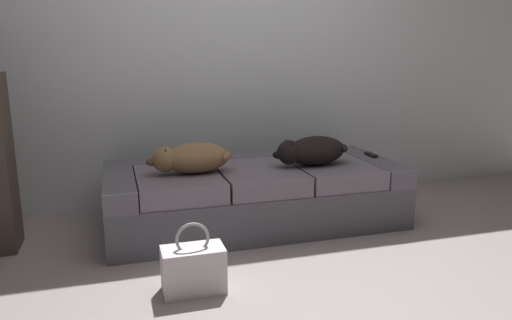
% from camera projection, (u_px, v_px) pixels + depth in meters
% --- Properties ---
extents(ground_plane, '(10.00, 10.00, 0.00)m').
position_uv_depth(ground_plane, '(306.00, 284.00, 2.58)').
color(ground_plane, gray).
extents(back_wall, '(6.40, 0.10, 2.80)m').
position_uv_depth(back_wall, '(229.00, 29.00, 3.84)').
color(back_wall, silver).
rests_on(back_wall, ground).
extents(couch, '(2.06, 0.92, 0.43)m').
position_uv_depth(couch, '(254.00, 194.00, 3.46)').
color(couch, '#504C54').
rests_on(couch, ground).
extents(dog_tan, '(0.60, 0.27, 0.20)m').
position_uv_depth(dog_tan, '(191.00, 158.00, 3.17)').
color(dog_tan, olive).
rests_on(dog_tan, couch).
extents(dog_dark, '(0.61, 0.31, 0.21)m').
position_uv_depth(dog_dark, '(311.00, 151.00, 3.39)').
color(dog_dark, black).
rests_on(dog_dark, couch).
extents(tv_remote, '(0.05, 0.15, 0.02)m').
position_uv_depth(tv_remote, '(371.00, 155.00, 3.71)').
color(tv_remote, black).
rests_on(tv_remote, couch).
extents(handbag, '(0.32, 0.18, 0.38)m').
position_uv_depth(handbag, '(193.00, 269.00, 2.47)').
color(handbag, silver).
rests_on(handbag, ground).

